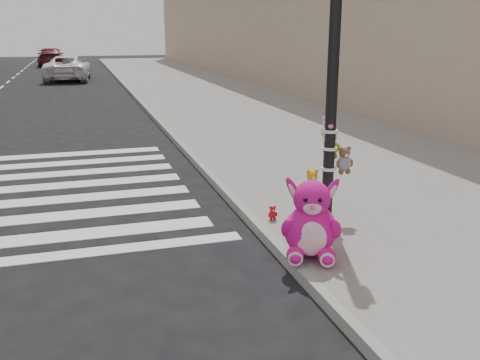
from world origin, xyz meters
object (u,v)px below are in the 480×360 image
object	(u,v)px
signal_pole	(331,110)
pink_bunny	(311,224)
car_white_near	(68,68)
red_teddy	(273,213)

from	to	relation	value
signal_pole	pink_bunny	size ratio (longest dim) A/B	3.92
pink_bunny	car_white_near	distance (m)	27.62
red_teddy	car_white_near	bearing A→B (deg)	96.13
signal_pole	pink_bunny	xyz separation A→B (m)	(-0.83, -1.25, -1.18)
signal_pole	car_white_near	size ratio (longest dim) A/B	0.78
pink_bunny	signal_pole	bearing A→B (deg)	78.40
signal_pole	car_white_near	distance (m)	26.50
signal_pole	car_white_near	world-z (taller)	signal_pole
car_white_near	pink_bunny	bearing A→B (deg)	100.78
pink_bunny	car_white_near	world-z (taller)	car_white_near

